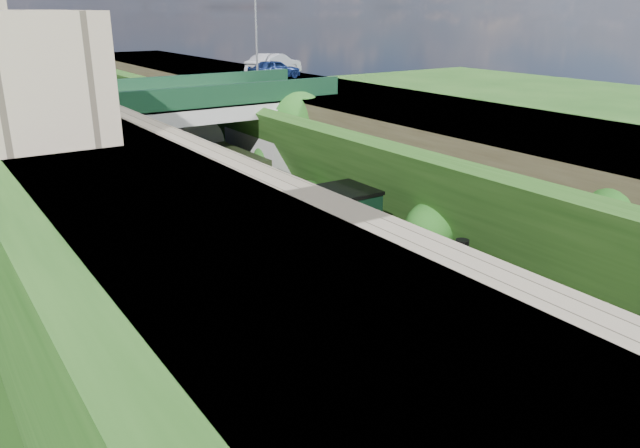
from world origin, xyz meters
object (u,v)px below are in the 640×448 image
(road_bridge, at_px, (200,136))
(tender, at_px, (285,217))
(car_blue, at_px, (274,69))
(locomotive, at_px, (383,261))
(lamppost, at_px, (257,31))
(car_silver, at_px, (274,65))
(tree, at_px, (298,124))

(road_bridge, height_order, tender, road_bridge)
(car_blue, relative_size, tender, 0.66)
(locomotive, bearing_deg, lamppost, 73.43)
(road_bridge, relative_size, lamppost, 2.67)
(locomotive, bearing_deg, car_silver, 69.19)
(road_bridge, height_order, locomotive, road_bridge)
(tree, bearing_deg, road_bridge, 151.82)
(tender, bearing_deg, locomotive, -90.00)
(car_blue, xyz_separation_m, locomotive, (-8.31, -22.62, -5.03))
(road_bridge, xyz_separation_m, locomotive, (0.26, -16.38, -2.18))
(car_silver, xyz_separation_m, tender, (-9.22, -16.90, -5.45))
(road_bridge, distance_m, tender, 9.35)
(lamppost, relative_size, locomotive, 0.59)
(car_blue, height_order, car_silver, car_silver)
(car_silver, bearing_deg, locomotive, 133.75)
(road_bridge, bearing_deg, lamppost, 37.64)
(locomotive, relative_size, tender, 1.70)
(road_bridge, relative_size, locomotive, 1.56)
(road_bridge, height_order, car_blue, car_blue)
(locomotive, bearing_deg, tree, 71.03)
(tree, xyz_separation_m, car_silver, (4.51, 10.55, 2.42))
(tree, relative_size, car_blue, 1.67)
(tender, bearing_deg, tree, 53.42)
(car_blue, bearing_deg, car_silver, -36.00)
(road_bridge, distance_m, locomotive, 16.52)
(tree, distance_m, lamppost, 9.37)
(tree, xyz_separation_m, tender, (-4.71, -6.35, -3.03))
(car_blue, distance_m, locomotive, 24.62)
(locomotive, distance_m, tender, 7.37)
(tender, bearing_deg, car_blue, 61.41)
(lamppost, distance_m, tender, 17.45)
(car_blue, bearing_deg, tree, 150.78)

